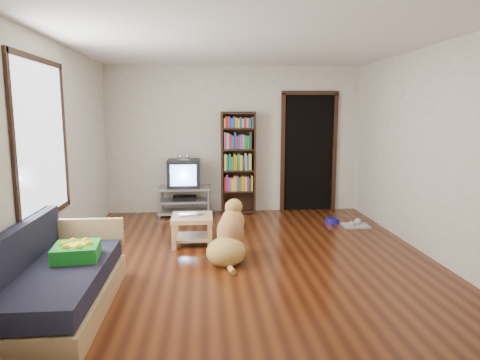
{
  "coord_description": "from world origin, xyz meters",
  "views": [
    {
      "loc": [
        -0.53,
        -5.15,
        1.78
      ],
      "look_at": [
        -0.07,
        0.42,
        0.9
      ],
      "focal_mm": 32.0,
      "sensor_mm": 36.0,
      "label": 1
    }
  ],
  "objects": [
    {
      "name": "coffee_table",
      "position": [
        -0.72,
        0.54,
        0.28
      ],
      "size": [
        0.55,
        0.55,
        0.4
      ],
      "color": "tan",
      "rests_on": "ground"
    },
    {
      "name": "laptop",
      "position": [
        -0.72,
        0.51,
        0.41
      ],
      "size": [
        0.4,
        0.31,
        0.03
      ],
      "primitive_type": "imported",
      "rotation": [
        0.0,
        0.0,
        0.28
      ],
      "color": "silver",
      "rests_on": "coffee_table"
    },
    {
      "name": "wall_left",
      "position": [
        -2.25,
        0.0,
        1.3
      ],
      "size": [
        0.0,
        5.0,
        5.0
      ],
      "primitive_type": "plane",
      "rotation": [
        1.57,
        0.0,
        1.57
      ],
      "color": "beige",
      "rests_on": "ground"
    },
    {
      "name": "wall_back",
      "position": [
        0.0,
        2.5,
        1.3
      ],
      "size": [
        4.5,
        0.0,
        4.5
      ],
      "primitive_type": "plane",
      "rotation": [
        1.57,
        0.0,
        0.0
      ],
      "color": "beige",
      "rests_on": "ground"
    },
    {
      "name": "green_cushion",
      "position": [
        -1.75,
        -1.16,
        0.49
      ],
      "size": [
        0.44,
        0.44,
        0.13
      ],
      "primitive_type": "cube",
      "rotation": [
        0.0,
        0.0,
        0.11
      ],
      "color": "green",
      "rests_on": "sofa"
    },
    {
      "name": "window",
      "position": [
        -2.23,
        -0.5,
        1.5
      ],
      "size": [
        0.03,
        1.46,
        1.7
      ],
      "color": "white",
      "rests_on": "wall_left"
    },
    {
      "name": "crt_tv",
      "position": [
        -0.9,
        2.27,
        0.74
      ],
      "size": [
        0.55,
        0.52,
        0.58
      ],
      "color": "black",
      "rests_on": "tv_stand"
    },
    {
      "name": "tv_stand",
      "position": [
        -0.9,
        2.25,
        0.27
      ],
      "size": [
        0.9,
        0.45,
        0.5
      ],
      "color": "#99999E",
      "rests_on": "ground"
    },
    {
      "name": "doorway",
      "position": [
        1.35,
        2.48,
        1.12
      ],
      "size": [
        1.03,
        0.05,
        2.19
      ],
      "color": "black",
      "rests_on": "wall_back"
    },
    {
      "name": "bookshelf",
      "position": [
        0.05,
        2.34,
        1.0
      ],
      "size": [
        0.6,
        0.3,
        1.8
      ],
      "color": "black",
      "rests_on": "ground"
    },
    {
      "name": "wall_front",
      "position": [
        0.0,
        -2.5,
        1.3
      ],
      "size": [
        4.5,
        0.0,
        4.5
      ],
      "primitive_type": "plane",
      "rotation": [
        -1.57,
        0.0,
        0.0
      ],
      "color": "beige",
      "rests_on": "ground"
    },
    {
      "name": "wall_right",
      "position": [
        2.25,
        0.0,
        1.3
      ],
      "size": [
        0.0,
        5.0,
        5.0
      ],
      "primitive_type": "plane",
      "rotation": [
        1.57,
        0.0,
        -1.57
      ],
      "color": "beige",
      "rests_on": "ground"
    },
    {
      "name": "dog_bowl",
      "position": [
        1.53,
        1.49,
        0.04
      ],
      "size": [
        0.22,
        0.22,
        0.08
      ],
      "primitive_type": "cylinder",
      "color": "navy",
      "rests_on": "ground"
    },
    {
      "name": "sofa",
      "position": [
        -1.87,
        -1.38,
        0.26
      ],
      "size": [
        0.8,
        1.8,
        0.8
      ],
      "color": "tan",
      "rests_on": "ground"
    },
    {
      "name": "dog",
      "position": [
        -0.25,
        -0.14,
        0.27
      ],
      "size": [
        0.62,
        0.91,
        0.75
      ],
      "color": "tan",
      "rests_on": "ground"
    },
    {
      "name": "grey_rag",
      "position": [
        1.83,
        1.24,
        0.01
      ],
      "size": [
        0.4,
        0.33,
        0.03
      ],
      "primitive_type": "cube",
      "rotation": [
        0.0,
        0.0,
        -0.01
      ],
      "color": "#A2A2A2",
      "rests_on": "ground"
    },
    {
      "name": "ground",
      "position": [
        0.0,
        0.0,
        0.0
      ],
      "size": [
        5.0,
        5.0,
        0.0
      ],
      "primitive_type": "plane",
      "color": "#51230E",
      "rests_on": "ground"
    },
    {
      "name": "ceiling",
      "position": [
        0.0,
        0.0,
        2.6
      ],
      "size": [
        5.0,
        5.0,
        0.0
      ],
      "primitive_type": "plane",
      "rotation": [
        3.14,
        0.0,
        0.0
      ],
      "color": "white",
      "rests_on": "ground"
    }
  ]
}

